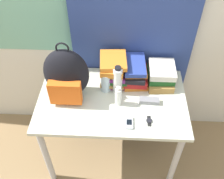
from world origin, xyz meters
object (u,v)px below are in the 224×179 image
object	(u,v)px
book_stack_left	(114,70)
sunglasses_case	(149,101)
backpack	(66,75)
water_bottle	(106,82)
book_stack_center	(135,73)
wristwatch	(149,121)
sports_bottle	(118,80)
sunscreen_bottle	(118,96)
book_stack_right	(161,75)
cell_phone	(129,123)

from	to	relation	value
book_stack_left	sunglasses_case	world-z (taller)	book_stack_left
backpack	water_bottle	size ratio (longest dim) A/B	2.62
book_stack_left	water_bottle	xyz separation A→B (m)	(-0.06, -0.10, -0.03)
book_stack_left	sunglasses_case	bearing A→B (deg)	-39.04
book_stack_center	water_bottle	xyz separation A→B (m)	(-0.23, -0.11, -0.00)
water_bottle	wristwatch	size ratio (longest dim) A/B	2.00
sports_bottle	sunscreen_bottle	distance (m)	0.13
water_bottle	sunscreen_bottle	size ratio (longest dim) A/B	1.07
backpack	water_bottle	distance (m)	0.31
book_stack_left	sports_bottle	xyz separation A→B (m)	(0.03, -0.12, 0.00)
book_stack_right	sunglasses_case	size ratio (longest dim) A/B	1.91
sunglasses_case	book_stack_right	bearing A→B (deg)	67.31
book_stack_left	book_stack_center	world-z (taller)	book_stack_left
sunscreen_bottle	sunglasses_case	distance (m)	0.24
backpack	sunglasses_case	xyz separation A→B (m)	(0.62, -0.05, -0.19)
sunscreen_bottle	sports_bottle	bearing A→B (deg)	94.10
water_bottle	wristwatch	xyz separation A→B (m)	(0.33, -0.30, -0.08)
sports_bottle	wristwatch	size ratio (longest dim) A/B	2.74
book_stack_center	book_stack_left	bearing A→B (deg)	-177.90
wristwatch	water_bottle	bearing A→B (deg)	137.63
sunscreen_bottle	sunglasses_case	bearing A→B (deg)	5.32
sports_bottle	water_bottle	bearing A→B (deg)	171.42
water_bottle	sunscreen_bottle	world-z (taller)	water_bottle
backpack	book_stack_center	distance (m)	0.55
sports_bottle	cell_phone	bearing A→B (deg)	-73.46
book_stack_right	water_bottle	world-z (taller)	water_bottle
backpack	cell_phone	xyz separation A→B (m)	(0.47, -0.26, -0.20)
wristwatch	book_stack_right	bearing A→B (deg)	75.65
book_stack_right	sunscreen_bottle	bearing A→B (deg)	-142.66
book_stack_right	sports_bottle	world-z (taller)	sports_bottle
book_stack_left	book_stack_right	world-z (taller)	book_stack_left
book_stack_center	wristwatch	world-z (taller)	book_stack_center
cell_phone	sunglasses_case	world-z (taller)	sunglasses_case
book_stack_left	sunglasses_case	size ratio (longest dim) A/B	1.86
sports_bottle	wristwatch	xyz separation A→B (m)	(0.23, -0.28, -0.12)
water_bottle	sunglasses_case	size ratio (longest dim) A/B	1.21
backpack	sunscreen_bottle	world-z (taller)	backpack
book_stack_right	water_bottle	bearing A→B (deg)	-165.45
book_stack_right	wristwatch	xyz separation A→B (m)	(-0.10, -0.41, -0.07)
book_stack_left	wristwatch	size ratio (longest dim) A/B	3.08
water_bottle	cell_phone	distance (m)	0.38
sunscreen_bottle	book_stack_right	bearing A→B (deg)	37.34
book_stack_right	sunscreen_bottle	size ratio (longest dim) A/B	1.69
book_stack_left	sports_bottle	size ratio (longest dim) A/B	1.12
sports_bottle	book_stack_center	bearing A→B (deg)	42.77
backpack	book_stack_right	world-z (taller)	backpack
backpack	sports_bottle	world-z (taller)	backpack
backpack	sunscreen_bottle	size ratio (longest dim) A/B	2.82
sunglasses_case	backpack	bearing A→B (deg)	175.10
book_stack_left	sunglasses_case	distance (m)	0.37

